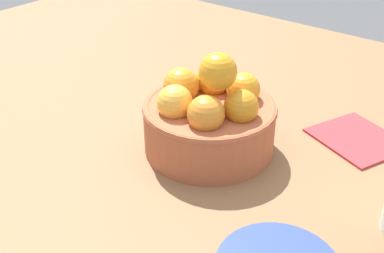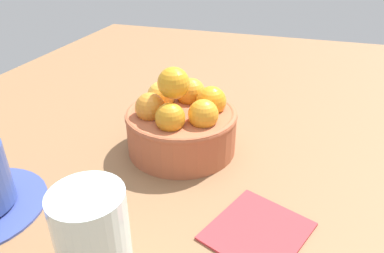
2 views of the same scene
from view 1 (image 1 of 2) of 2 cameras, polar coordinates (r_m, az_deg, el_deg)
name	(u,v)px [view 1 (image 1 of 2)]	position (r cm, az deg, el deg)	size (l,w,h in cm)	color
ground_plane	(209,159)	(58.99, 1.95, -3.84)	(134.05, 94.83, 3.21)	brown
terracotta_bowl	(209,117)	(55.87, 2.04, 1.13)	(15.32, 15.32, 12.56)	#AD5938
folded_napkin	(358,138)	(62.78, 18.77, -1.25)	(9.86, 8.83, 0.60)	#B23338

